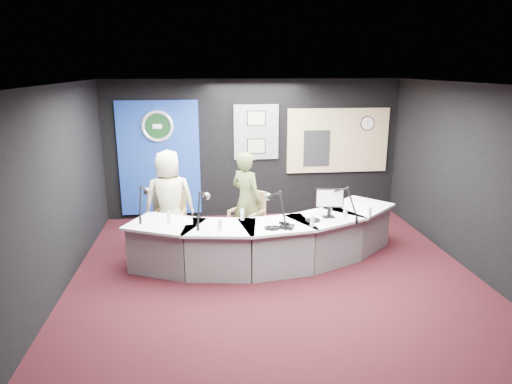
{
  "coord_description": "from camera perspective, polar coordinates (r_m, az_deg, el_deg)",
  "views": [
    {
      "loc": [
        -0.99,
        -6.15,
        3.03
      ],
      "look_at": [
        -0.2,
        0.8,
        1.1
      ],
      "focal_mm": 32.0,
      "sensor_mm": 36.0,
      "label": 1
    }
  ],
  "objects": [
    {
      "name": "computer_monitor",
      "position": [
        7.13,
        9.16,
        -0.72
      ],
      "size": [
        0.45,
        0.09,
        0.31
      ],
      "primitive_type": "cube",
      "rotation": [
        0.0,
        0.0,
        -0.13
      ],
      "color": "black",
      "rests_on": "broadcast_desk"
    },
    {
      "name": "water_bottles",
      "position": [
        6.89,
        2.1,
        -3.11
      ],
      "size": [
        3.17,
        0.58,
        0.18
      ],
      "primitive_type": null,
      "color": "silver",
      "rests_on": "broadcast_desk"
    },
    {
      "name": "armchair_left",
      "position": [
        7.96,
        -10.65,
        -3.72
      ],
      "size": [
        0.58,
        0.58,
        0.91
      ],
      "primitive_type": null,
      "rotation": [
        0.0,
        0.0,
        -0.14
      ],
      "color": "#AC8B4E",
      "rests_on": "ground"
    },
    {
      "name": "headphones_near",
      "position": [
        7.02,
        7.09,
        -3.49
      ],
      "size": [
        0.24,
        0.24,
        0.04
      ],
      "primitive_type": "torus",
      "color": "black",
      "rests_on": "broadcast_desk"
    },
    {
      "name": "equipment_rack",
      "position": [
        9.51,
        7.59,
        5.42
      ],
      "size": [
        0.55,
        0.02,
        0.75
      ],
      "primitive_type": "cube",
      "color": "black",
      "rests_on": "booth_window_frame"
    },
    {
      "name": "boom_mic_a",
      "position": [
        7.28,
        -13.89,
        -0.82
      ],
      "size": [
        0.17,
        0.74,
        0.6
      ],
      "primitive_type": null,
      "color": "black",
      "rests_on": "broadcast_desk"
    },
    {
      "name": "notepad",
      "position": [
        6.71,
        -3.6,
        -4.44
      ],
      "size": [
        0.3,
        0.36,
        0.0
      ],
      "primitive_type": "cube",
      "rotation": [
        0.0,
        0.0,
        0.29
      ],
      "color": "white",
      "rests_on": "broadcast_desk"
    },
    {
      "name": "broadcast_desk",
      "position": [
        7.26,
        1.41,
        -6.01
      ],
      "size": [
        4.5,
        1.9,
        0.75
      ],
      "primitive_type": null,
      "color": "silver",
      "rests_on": "ground"
    },
    {
      "name": "wall_back",
      "position": [
        9.34,
        -0.3,
        5.38
      ],
      "size": [
        6.0,
        0.02,
        2.8
      ],
      "primitive_type": "cube",
      "color": "black",
      "rests_on": "ground"
    },
    {
      "name": "person_woman",
      "position": [
        7.78,
        -1.2,
        -0.99
      ],
      "size": [
        0.71,
        0.71,
        1.66
      ],
      "primitive_type": "imported",
      "rotation": [
        0.0,
        0.0,
        2.33
      ],
      "color": "#505C30",
      "rests_on": "ground"
    },
    {
      "name": "paper_stack",
      "position": [
        7.03,
        -8.8,
        -3.66
      ],
      "size": [
        0.23,
        0.31,
        0.0
      ],
      "primitive_type": "cube",
      "rotation": [
        0.0,
        0.0,
        0.05
      ],
      "color": "white",
      "rests_on": "broadcast_desk"
    },
    {
      "name": "ceiling",
      "position": [
        6.23,
        2.73,
        13.3
      ],
      "size": [
        6.0,
        6.0,
        0.02
      ],
      "primitive_type": "cube",
      "color": "silver",
      "rests_on": "ground"
    },
    {
      "name": "draped_jacket",
      "position": [
        8.15,
        -10.98,
        -2.07
      ],
      "size": [
        0.51,
        0.17,
        0.7
      ],
      "primitive_type": "cube",
      "rotation": [
        0.0,
        0.0,
        -0.14
      ],
      "color": "#656255",
      "rests_on": "armchair_left"
    },
    {
      "name": "wall_clock",
      "position": [
        9.75,
        13.76,
        8.33
      ],
      "size": [
        0.28,
        0.01,
        0.28
      ],
      "primitive_type": "cylinder",
      "rotation": [
        1.57,
        0.0,
        0.0
      ],
      "color": "white",
      "rests_on": "booth_window_frame"
    },
    {
      "name": "armchair_right",
      "position": [
        7.9,
        -1.18,
        -3.71
      ],
      "size": [
        0.7,
        0.7,
        0.88
      ],
      "primitive_type": null,
      "rotation": [
        0.0,
        0.0,
        -0.74
      ],
      "color": "#AC8B4E",
      "rests_on": "ground"
    },
    {
      "name": "framed_photo_upper",
      "position": [
        9.2,
        0.05,
        9.19
      ],
      "size": [
        0.34,
        0.02,
        0.27
      ],
      "primitive_type": "cube",
      "color": "gray",
      "rests_on": "pinboard"
    },
    {
      "name": "wall_right",
      "position": [
        7.51,
        25.83,
        1.32
      ],
      "size": [
        0.02,
        6.0,
        2.8
      ],
      "primitive_type": "cube",
      "color": "black",
      "rests_on": "ground"
    },
    {
      "name": "ground",
      "position": [
        6.92,
        2.43,
        -10.53
      ],
      "size": [
        6.0,
        6.0,
        0.0
      ],
      "primitive_type": "plane",
      "color": "black",
      "rests_on": "ground"
    },
    {
      "name": "boom_mic_c",
      "position": [
        6.78,
        2.55,
        -1.55
      ],
      "size": [
        0.29,
        0.72,
        0.6
      ],
      "primitive_type": null,
      "color": "black",
      "rests_on": "broadcast_desk"
    },
    {
      "name": "pinboard",
      "position": [
        9.27,
        0.03,
        7.49
      ],
      "size": [
        0.9,
        0.04,
        1.1
      ],
      "primitive_type": "cube",
      "color": "slate",
      "rests_on": "wall_back"
    },
    {
      "name": "headphones_far",
      "position": [
        6.64,
        2.05,
        -4.48
      ],
      "size": [
        0.21,
        0.21,
        0.03
      ],
      "primitive_type": "torus",
      "color": "black",
      "rests_on": "broadcast_desk"
    },
    {
      "name": "agency_seal",
      "position": [
        9.19,
        -12.23,
        8.02
      ],
      "size": [
        0.63,
        0.07,
        0.63
      ],
      "primitive_type": "torus",
      "rotation": [
        1.57,
        0.0,
        0.0
      ],
      "color": "silver",
      "rests_on": "backdrop_panel"
    },
    {
      "name": "booth_window_frame",
      "position": [
        9.63,
        10.19,
        6.35
      ],
      "size": [
        2.12,
        0.06,
        1.32
      ],
      "primitive_type": "cube",
      "color": "tan",
      "rests_on": "wall_back"
    },
    {
      "name": "wall_front",
      "position": [
        3.68,
        9.98,
        -11.1
      ],
      "size": [
        6.0,
        0.02,
        2.8
      ],
      "primitive_type": "cube",
      "color": "black",
      "rests_on": "ground"
    },
    {
      "name": "booth_glow",
      "position": [
        9.62,
        10.21,
        6.34
      ],
      "size": [
        2.0,
        0.02,
        1.2
      ],
      "primitive_type": "cube",
      "color": "#FFCEA1",
      "rests_on": "booth_window_frame"
    },
    {
      "name": "person_man",
      "position": [
        7.84,
        -10.79,
        -0.98
      ],
      "size": [
        0.89,
        0.63,
        1.71
      ],
      "primitive_type": "imported",
      "rotation": [
        0.0,
        0.0,
        3.26
      ],
      "color": "beige",
      "rests_on": "ground"
    },
    {
      "name": "boom_mic_b",
      "position": [
        6.82,
        -6.75,
        -1.55
      ],
      "size": [
        0.25,
        0.73,
        0.6
      ],
      "primitive_type": null,
      "color": "black",
      "rests_on": "broadcast_desk"
    },
    {
      "name": "desk_phone",
      "position": [
        6.68,
        3.9,
        -4.32
      ],
      "size": [
        0.24,
        0.23,
        0.05
      ],
      "primitive_type": "cube",
      "rotation": [
        0.0,
        0.0,
        -0.47
      ],
      "color": "black",
      "rests_on": "broadcast_desk"
    },
    {
      "name": "framed_photo_lower",
      "position": [
        9.28,
        0.05,
        5.75
      ],
      "size": [
        0.34,
        0.02,
        0.27
      ],
      "primitive_type": "cube",
      "color": "gray",
      "rests_on": "pinboard"
    },
    {
      "name": "backdrop_panel",
      "position": [
        9.33,
        -11.98,
        4.1
      ],
      "size": [
        1.6,
        0.05,
        2.3
      ],
      "primitive_type": "cube",
      "color": "navy",
      "rests_on": "wall_back"
    },
    {
      "name": "boom_mic_d",
      "position": [
        7.08,
        10.38,
        -1.07
      ],
      "size": [
        0.54,
        0.57,
        0.6
      ],
      "primitive_type": null,
      "color": "black",
      "rests_on": "broadcast_desk"
    },
    {
      "name": "seal_center",
      "position": [
        9.2,
        -12.23,
        8.03
      ],
      "size": [
        0.48,
        0.01,
        0.48
      ],
      "primitive_type": "cylinder",
      "rotation": [
        1.57,
        0.0,
        0.0
      ],
      "color": "black",
      "rests_on": "backdrop_panel"
    },
    {
      "name": "wall_left",
      "position": [
        6.67,
        -23.8,
        -0.05
      ],
      "size": [
        0.02,
        6.0,
        2.8
      ],
      "primitive_type": "cube",
      "color": "black",
      "rests_on": "ground"
    }
  ]
}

